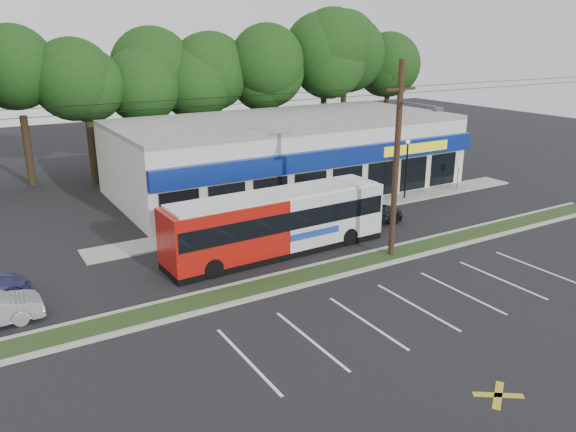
{
  "coord_description": "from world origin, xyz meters",
  "views": [
    {
      "loc": [
        -15.72,
        -19.74,
        11.0
      ],
      "look_at": [
        -0.9,
        5.0,
        1.75
      ],
      "focal_mm": 35.0,
      "sensor_mm": 36.0,
      "label": 1
    }
  ],
  "objects_px": {
    "lamp_post": "(407,162)",
    "metrobus": "(277,221)",
    "pedestrian_b": "(299,207)",
    "utility_pole": "(395,155)",
    "car_dark": "(366,212)",
    "pedestrian_a": "(343,212)",
    "sign_post": "(459,170)"
  },
  "relations": [
    {
      "from": "lamp_post",
      "to": "pedestrian_b",
      "type": "relative_size",
      "value": 2.33
    },
    {
      "from": "car_dark",
      "to": "pedestrian_a",
      "type": "distance_m",
      "value": 1.47
    },
    {
      "from": "car_dark",
      "to": "pedestrian_b",
      "type": "xyz_separation_m",
      "value": [
        -3.13,
        2.74,
        0.12
      ]
    },
    {
      "from": "pedestrian_b",
      "to": "utility_pole",
      "type": "bearing_deg",
      "value": 125.73
    },
    {
      "from": "utility_pole",
      "to": "pedestrian_a",
      "type": "height_order",
      "value": "utility_pole"
    },
    {
      "from": "metrobus",
      "to": "pedestrian_a",
      "type": "bearing_deg",
      "value": 15.44
    },
    {
      "from": "pedestrian_b",
      "to": "sign_post",
      "type": "bearing_deg",
      "value": -150.23
    },
    {
      "from": "lamp_post",
      "to": "car_dark",
      "type": "relative_size",
      "value": 0.91
    },
    {
      "from": "lamp_post",
      "to": "car_dark",
      "type": "bearing_deg",
      "value": -152.63
    },
    {
      "from": "metrobus",
      "to": "pedestrian_b",
      "type": "height_order",
      "value": "metrobus"
    },
    {
      "from": "sign_post",
      "to": "pedestrian_a",
      "type": "xyz_separation_m",
      "value": [
        -12.26,
        -2.35,
        -0.65
      ]
    },
    {
      "from": "sign_post",
      "to": "car_dark",
      "type": "bearing_deg",
      "value": -165.49
    },
    {
      "from": "metrobus",
      "to": "utility_pole",
      "type": "bearing_deg",
      "value": -39.1
    },
    {
      "from": "utility_pole",
      "to": "metrobus",
      "type": "relative_size",
      "value": 4.03
    },
    {
      "from": "pedestrian_a",
      "to": "lamp_post",
      "type": "bearing_deg",
      "value": -174.45
    },
    {
      "from": "utility_pole",
      "to": "pedestrian_b",
      "type": "relative_size",
      "value": 27.42
    },
    {
      "from": "sign_post",
      "to": "car_dark",
      "type": "height_order",
      "value": "sign_post"
    },
    {
      "from": "metrobus",
      "to": "pedestrian_b",
      "type": "relative_size",
      "value": 6.81
    },
    {
      "from": "car_dark",
      "to": "pedestrian_a",
      "type": "height_order",
      "value": "pedestrian_a"
    },
    {
      "from": "utility_pole",
      "to": "lamp_post",
      "type": "bearing_deg",
      "value": 43.95
    },
    {
      "from": "lamp_post",
      "to": "sign_post",
      "type": "distance_m",
      "value": 5.13
    },
    {
      "from": "car_dark",
      "to": "pedestrian_b",
      "type": "bearing_deg",
      "value": 51.55
    },
    {
      "from": "sign_post",
      "to": "pedestrian_a",
      "type": "distance_m",
      "value": 12.5
    },
    {
      "from": "metrobus",
      "to": "car_dark",
      "type": "relative_size",
      "value": 2.67
    },
    {
      "from": "utility_pole",
      "to": "lamp_post",
      "type": "xyz_separation_m",
      "value": [
        8.17,
        7.87,
        -2.74
      ]
    },
    {
      "from": "sign_post",
      "to": "pedestrian_a",
      "type": "height_order",
      "value": "sign_post"
    },
    {
      "from": "car_dark",
      "to": "utility_pole",
      "type": "bearing_deg",
      "value": 157.35
    },
    {
      "from": "car_dark",
      "to": "pedestrian_a",
      "type": "bearing_deg",
      "value": 74.21
    },
    {
      "from": "metrobus",
      "to": "car_dark",
      "type": "xyz_separation_m",
      "value": [
        6.98,
        1.26,
        -0.96
      ]
    },
    {
      "from": "utility_pole",
      "to": "pedestrian_a",
      "type": "distance_m",
      "value": 7.02
    },
    {
      "from": "utility_pole",
      "to": "car_dark",
      "type": "height_order",
      "value": "utility_pole"
    },
    {
      "from": "lamp_post",
      "to": "metrobus",
      "type": "bearing_deg",
      "value": -161.49
    }
  ]
}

